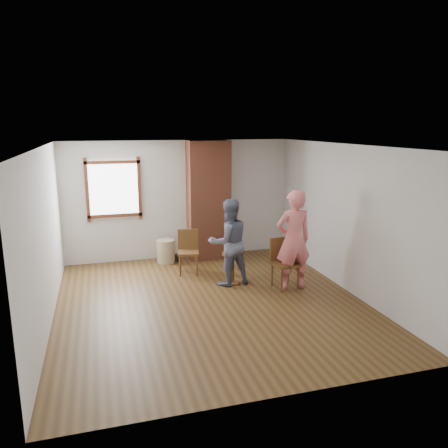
{
  "coord_description": "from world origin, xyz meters",
  "views": [
    {
      "loc": [
        -1.68,
        -6.67,
        2.92
      ],
      "look_at": [
        0.46,
        0.8,
        1.15
      ],
      "focal_mm": 35.0,
      "sensor_mm": 36.0,
      "label": 1
    }
  ],
  "objects_px": {
    "stoneware_crock": "(166,251)",
    "person_pink": "(293,240)",
    "dining_chair_right": "(283,260)",
    "side_table": "(233,263)",
    "man": "(229,242)",
    "dining_chair_left": "(188,249)"
  },
  "relations": [
    {
      "from": "stoneware_crock",
      "to": "person_pink",
      "type": "xyz_separation_m",
      "value": [
        1.98,
        -2.17,
        0.66
      ]
    },
    {
      "from": "dining_chair_right",
      "to": "person_pink",
      "type": "bearing_deg",
      "value": -52.81
    },
    {
      "from": "stoneware_crock",
      "to": "side_table",
      "type": "height_order",
      "value": "side_table"
    },
    {
      "from": "man",
      "to": "person_pink",
      "type": "xyz_separation_m",
      "value": [
        1.05,
        -0.53,
        0.1
      ]
    },
    {
      "from": "side_table",
      "to": "man",
      "type": "height_order",
      "value": "man"
    },
    {
      "from": "stoneware_crock",
      "to": "dining_chair_left",
      "type": "height_order",
      "value": "dining_chair_left"
    },
    {
      "from": "dining_chair_left",
      "to": "dining_chair_right",
      "type": "relative_size",
      "value": 0.96
    },
    {
      "from": "dining_chair_left",
      "to": "side_table",
      "type": "relative_size",
      "value": 1.45
    },
    {
      "from": "man",
      "to": "side_table",
      "type": "bearing_deg",
      "value": 172.98
    },
    {
      "from": "stoneware_crock",
      "to": "dining_chair_right",
      "type": "relative_size",
      "value": 0.55
    },
    {
      "from": "dining_chair_right",
      "to": "man",
      "type": "relative_size",
      "value": 0.56
    },
    {
      "from": "side_table",
      "to": "person_pink",
      "type": "height_order",
      "value": "person_pink"
    },
    {
      "from": "dining_chair_right",
      "to": "side_table",
      "type": "height_order",
      "value": "dining_chair_right"
    },
    {
      "from": "stoneware_crock",
      "to": "man",
      "type": "height_order",
      "value": "man"
    },
    {
      "from": "dining_chair_left",
      "to": "side_table",
      "type": "distance_m",
      "value": 1.09
    },
    {
      "from": "side_table",
      "to": "man",
      "type": "xyz_separation_m",
      "value": [
        -0.08,
        -0.0,
        0.4
      ]
    },
    {
      "from": "dining_chair_left",
      "to": "person_pink",
      "type": "xyz_separation_m",
      "value": [
        1.64,
        -1.38,
        0.42
      ]
    },
    {
      "from": "side_table",
      "to": "person_pink",
      "type": "distance_m",
      "value": 1.22
    },
    {
      "from": "stoneware_crock",
      "to": "dining_chair_left",
      "type": "xyz_separation_m",
      "value": [
        0.34,
        -0.79,
        0.24
      ]
    },
    {
      "from": "dining_chair_right",
      "to": "side_table",
      "type": "distance_m",
      "value": 0.94
    },
    {
      "from": "side_table",
      "to": "man",
      "type": "distance_m",
      "value": 0.41
    },
    {
      "from": "person_pink",
      "to": "dining_chair_right",
      "type": "bearing_deg",
      "value": -45.56
    }
  ]
}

